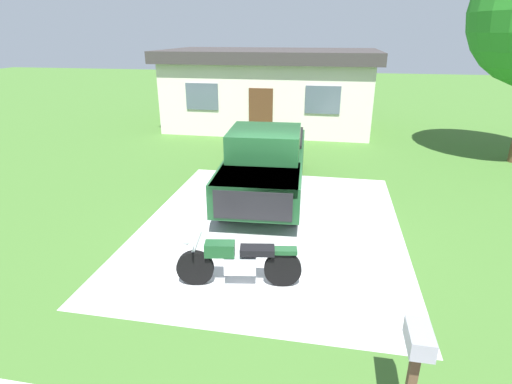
{
  "coord_description": "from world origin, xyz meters",
  "views": [
    {
      "loc": [
        1.22,
        -8.45,
        4.22
      ],
      "look_at": [
        -0.32,
        -0.18,
        0.9
      ],
      "focal_mm": 28.45,
      "sensor_mm": 36.0,
      "label": 1
    }
  ],
  "objects_px": {
    "pickup_truck": "(266,160)",
    "mailbox": "(417,351)",
    "motorcycle": "(238,261)",
    "neighbor_house": "(270,88)"
  },
  "relations": [
    {
      "from": "pickup_truck",
      "to": "mailbox",
      "type": "distance_m",
      "value": 7.37
    },
    {
      "from": "motorcycle",
      "to": "mailbox",
      "type": "height_order",
      "value": "mailbox"
    },
    {
      "from": "pickup_truck",
      "to": "mailbox",
      "type": "relative_size",
      "value": 4.55
    },
    {
      "from": "mailbox",
      "to": "neighbor_house",
      "type": "bearing_deg",
      "value": 104.48
    },
    {
      "from": "motorcycle",
      "to": "neighbor_house",
      "type": "height_order",
      "value": "neighbor_house"
    },
    {
      "from": "pickup_truck",
      "to": "neighbor_house",
      "type": "height_order",
      "value": "neighbor_house"
    },
    {
      "from": "mailbox",
      "to": "pickup_truck",
      "type": "bearing_deg",
      "value": 112.08
    },
    {
      "from": "mailbox",
      "to": "neighbor_house",
      "type": "distance_m",
      "value": 15.98
    },
    {
      "from": "neighbor_house",
      "to": "motorcycle",
      "type": "bearing_deg",
      "value": -83.71
    },
    {
      "from": "pickup_truck",
      "to": "mailbox",
      "type": "xyz_separation_m",
      "value": [
        2.77,
        -6.83,
        0.03
      ]
    }
  ]
}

